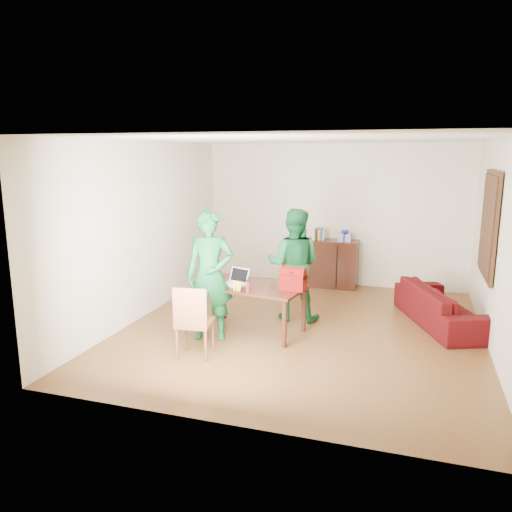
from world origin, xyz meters
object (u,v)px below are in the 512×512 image
(person_near, at_px, (210,276))
(laptop, at_px, (233,282))
(person_far, at_px, (294,265))
(red_bag, at_px, (293,281))
(table, at_px, (252,290))
(sofa, at_px, (443,306))
(chair, at_px, (195,336))
(bottle, at_px, (248,286))

(person_near, bearing_deg, laptop, 37.03)
(person_far, bearing_deg, red_bag, 100.51)
(table, height_order, sofa, table)
(person_near, bearing_deg, chair, -102.00)
(sofa, bearing_deg, person_near, 94.33)
(laptop, xyz_separation_m, red_bag, (0.87, 0.01, 0.08))
(laptop, distance_m, red_bag, 0.87)
(chair, xyz_separation_m, bottle, (0.48, 0.67, 0.51))
(bottle, height_order, red_bag, red_bag)
(red_bag, bearing_deg, person_near, -157.49)
(laptop, xyz_separation_m, sofa, (2.86, 1.25, -0.45))
(laptop, bearing_deg, red_bag, 20.55)
(table, bearing_deg, sofa, 33.76)
(red_bag, bearing_deg, sofa, 37.85)
(person_near, height_order, bottle, person_near)
(table, distance_m, red_bag, 0.65)
(laptop, bearing_deg, chair, -79.53)
(laptop, bearing_deg, person_near, -105.91)
(table, relative_size, laptop, 4.29)
(table, height_order, chair, chair)
(sofa, bearing_deg, bottle, 98.89)
(bottle, relative_size, sofa, 0.09)
(chair, bearing_deg, person_far, 57.64)
(person_near, bearing_deg, bottle, -16.50)
(chair, xyz_separation_m, person_near, (-0.06, 0.66, 0.61))
(table, relative_size, person_near, 0.90)
(chair, bearing_deg, person_near, 87.82)
(laptop, xyz_separation_m, bottle, (0.32, -0.30, 0.04))
(person_far, distance_m, red_bag, 0.85)
(chair, distance_m, person_far, 2.07)
(laptop, height_order, sofa, laptop)
(person_far, bearing_deg, chair, 62.83)
(table, distance_m, person_far, 0.90)
(table, height_order, red_bag, red_bag)
(person_far, height_order, bottle, person_far)
(person_far, relative_size, bottle, 9.74)
(person_far, relative_size, laptop, 4.58)
(person_far, distance_m, laptop, 1.08)
(chair, bearing_deg, bottle, 46.89)
(laptop, height_order, bottle, laptop)
(bottle, xyz_separation_m, red_bag, (0.54, 0.31, 0.04))
(person_near, relative_size, laptop, 4.75)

